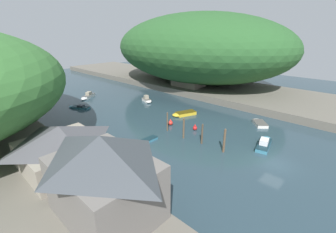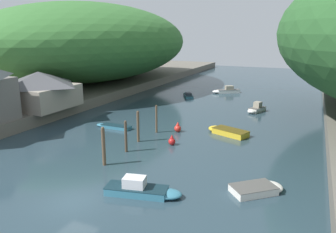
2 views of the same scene
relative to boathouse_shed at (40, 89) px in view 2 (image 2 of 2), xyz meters
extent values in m
plane|color=#283D47|center=(18.67, 13.74, -3.96)|extent=(130.00, 130.00, 0.00)
cube|color=#666056|center=(-8.30, 13.74, -3.20)|extent=(22.00, 120.00, 1.52)
ellipsoid|color=#387033|center=(-9.40, 23.35, 5.25)|extent=(35.84, 50.18, 15.37)
cube|color=gray|center=(0.00, 0.00, -1.00)|extent=(7.76, 7.88, 2.86)
pyramid|color=#4C4C51|center=(0.00, 0.00, 1.34)|extent=(8.39, 8.51, 1.83)
cube|color=silver|center=(25.81, 15.37, -3.65)|extent=(2.20, 3.06, 0.61)
ellipsoid|color=silver|center=(25.32, 14.07, -3.65)|extent=(1.65, 1.74, 0.61)
cube|color=#504E4A|center=(25.81, 15.37, -3.33)|extent=(2.24, 3.12, 0.03)
cube|color=#9E937F|center=(25.84, 15.45, -2.93)|extent=(1.20, 1.23, 0.84)
cube|color=silver|center=(29.67, -9.98, -3.69)|extent=(3.49, 3.38, 0.53)
ellipsoid|color=silver|center=(30.82, -8.97, -3.69)|extent=(2.28, 2.30, 0.53)
cube|color=#504E4A|center=(29.67, -9.98, -3.41)|extent=(3.56, 3.45, 0.03)
cube|color=teal|center=(22.11, -13.54, -3.69)|extent=(4.60, 2.41, 0.54)
ellipsoid|color=teal|center=(24.25, -13.08, -3.69)|extent=(2.44, 1.87, 0.54)
cube|color=#132A33|center=(22.11, -13.54, -3.40)|extent=(4.69, 2.45, 0.03)
cube|color=silver|center=(21.98, -13.57, -3.04)|extent=(1.72, 1.36, 0.77)
cube|color=gold|center=(24.92, 2.84, -3.64)|extent=(4.26, 3.06, 0.63)
ellipsoid|color=gold|center=(23.11, 3.53, -3.64)|extent=(2.42, 2.28, 0.63)
cube|color=#4C3E0E|center=(24.92, 2.84, -3.31)|extent=(4.34, 3.12, 0.03)
cube|color=white|center=(18.32, 28.56, -3.65)|extent=(4.26, 3.45, 0.61)
ellipsoid|color=white|center=(16.57, 27.41, -3.65)|extent=(2.47, 2.25, 0.61)
cube|color=#525252|center=(18.32, 28.56, -3.33)|extent=(4.34, 3.52, 0.03)
cube|color=#9E937F|center=(18.43, 28.64, -2.97)|extent=(1.76, 1.61, 0.75)
cube|color=teal|center=(12.75, 21.85, -3.77)|extent=(3.00, 4.05, 0.36)
ellipsoid|color=teal|center=(11.87, 23.56, -3.77)|extent=(2.06, 2.31, 0.36)
cube|color=#132A33|center=(12.75, 21.85, -3.58)|extent=(3.06, 4.13, 0.03)
cube|color=#333842|center=(12.80, 21.75, -3.38)|extent=(1.48, 1.64, 0.42)
cube|color=teal|center=(11.80, -0.15, -3.77)|extent=(3.71, 1.18, 0.37)
ellipsoid|color=teal|center=(9.95, -0.13, -3.77)|extent=(1.86, 1.10, 0.37)
cube|color=#132A33|center=(11.80, -0.15, -3.57)|extent=(3.79, 1.20, 0.03)
cylinder|color=brown|center=(16.96, -10.06, -2.32)|extent=(0.31, 0.31, 3.27)
sphere|color=brown|center=(16.96, -10.06, -0.63)|extent=(0.28, 0.28, 0.28)
cylinder|color=#4C3D2D|center=(16.99, -6.46, -2.48)|extent=(0.26, 0.26, 2.96)
sphere|color=#4C3D2D|center=(16.99, -6.46, -0.95)|extent=(0.23, 0.23, 0.23)
cylinder|color=brown|center=(16.60, -3.35, -2.37)|extent=(0.28, 0.28, 3.17)
sphere|color=brown|center=(16.60, -3.35, -0.73)|extent=(0.25, 0.25, 0.25)
cylinder|color=brown|center=(16.92, 0.35, -2.41)|extent=(0.23, 0.23, 3.09)
sphere|color=brown|center=(16.92, 0.35, -0.83)|extent=(0.20, 0.20, 0.20)
sphere|color=red|center=(20.23, -2.85, -3.59)|extent=(0.73, 0.73, 0.73)
cone|color=red|center=(20.23, -2.85, -3.05)|extent=(0.36, 0.36, 0.36)
sphere|color=red|center=(19.05, 1.57, -3.56)|extent=(0.79, 0.79, 0.79)
cone|color=red|center=(19.05, 1.57, -2.96)|extent=(0.40, 0.40, 0.40)
cylinder|color=#282D3D|center=(0.83, 2.72, -2.01)|extent=(0.13, 0.13, 0.85)
cylinder|color=#282D3D|center=(0.79, 2.90, -2.01)|extent=(0.13, 0.13, 0.85)
cube|color=navy|center=(0.81, 2.81, -1.28)|extent=(0.30, 0.42, 0.62)
sphere|color=#9E7051|center=(0.81, 2.81, -0.86)|extent=(0.22, 0.22, 0.22)
camera|label=1|loc=(-7.92, -22.84, 11.43)|focal=24.00mm
camera|label=2|loc=(32.80, -31.99, 7.27)|focal=35.00mm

